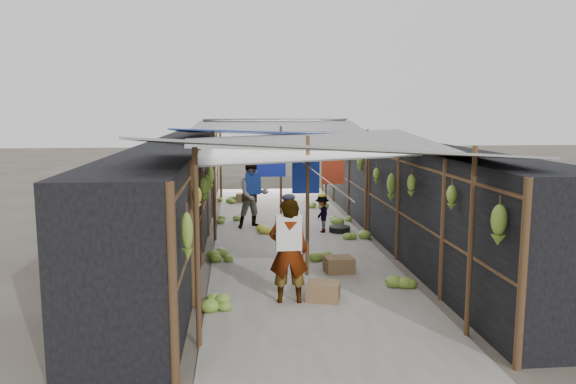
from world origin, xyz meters
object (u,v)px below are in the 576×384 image
object	(u,v)px
black_basin	(340,230)
vendor_seated	(322,214)
crate_near	(323,292)
vendor_elderly	(289,251)
shopper_blue	(253,195)

from	to	relation	value
black_basin	vendor_seated	size ratio (longest dim) A/B	0.56
crate_near	black_basin	world-z (taller)	crate_near
vendor_elderly	vendor_seated	xyz separation A→B (m)	(1.32, 5.06, -0.38)
vendor_elderly	shopper_blue	world-z (taller)	shopper_blue
black_basin	crate_near	bearing A→B (deg)	-103.52
vendor_elderly	shopper_blue	size ratio (longest dim) A/B	0.98
vendor_seated	shopper_blue	bearing A→B (deg)	-120.53
black_basin	shopper_blue	size ratio (longest dim) A/B	0.31
black_basin	vendor_elderly	bearing A→B (deg)	-109.31
vendor_elderly	black_basin	bearing A→B (deg)	-106.78
crate_near	vendor_seated	world-z (taller)	vendor_seated
crate_near	vendor_elderly	distance (m)	0.90
crate_near	black_basin	bearing A→B (deg)	92.86
shopper_blue	vendor_seated	world-z (taller)	shopper_blue
vendor_elderly	shopper_blue	bearing A→B (deg)	-83.84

